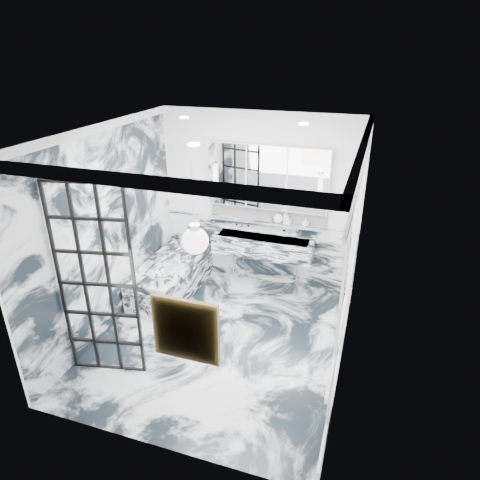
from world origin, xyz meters
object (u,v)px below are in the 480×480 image
(crittall_door, at_px, (97,284))
(trough_sink, at_px, (263,246))
(bathtub, at_px, (171,277))
(mirror_cabinet, at_px, (267,177))

(crittall_door, relative_size, trough_sink, 1.50)
(bathtub, bearing_deg, mirror_cabinet, 32.06)
(crittall_door, xyz_separation_m, mirror_cabinet, (1.26, 2.69, 0.62))
(mirror_cabinet, bearing_deg, crittall_door, -115.11)
(crittall_door, height_order, bathtub, crittall_door)
(crittall_door, distance_m, mirror_cabinet, 3.03)
(crittall_door, relative_size, bathtub, 1.46)
(trough_sink, bearing_deg, bathtub, -153.52)
(crittall_door, height_order, trough_sink, crittall_door)
(trough_sink, bearing_deg, crittall_door, -116.58)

